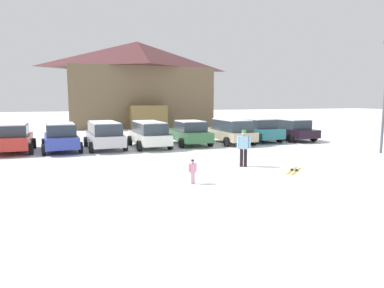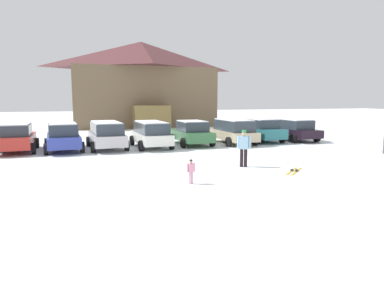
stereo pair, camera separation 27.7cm
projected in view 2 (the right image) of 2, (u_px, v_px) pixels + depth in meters
name	position (u px, v px, depth m)	size (l,w,h in m)	color
ground	(292.00, 204.00, 9.98)	(160.00, 160.00, 0.00)	white
ski_lodge	(142.00, 84.00, 39.03)	(15.75, 11.39, 9.44)	brown
parked_red_sedan	(16.00, 138.00, 19.71)	(2.38, 4.25, 1.65)	#B62C24
parked_blue_hatchback	(63.00, 137.00, 20.19)	(2.42, 4.51, 1.65)	#303FA0
parked_silver_wagon	(106.00, 134.00, 21.03)	(2.43, 4.77, 1.67)	#BFB8BF
parked_white_suv	(151.00, 133.00, 21.59)	(2.30, 4.56, 1.64)	white
parked_green_coupe	(191.00, 133.00, 22.79)	(2.32, 4.29, 1.63)	#356A3D
parked_beige_suv	(233.00, 131.00, 23.32)	(2.29, 4.43, 1.68)	#BCAC8A
parked_teal_hatchback	(261.00, 130.00, 24.53)	(2.47, 4.17, 1.66)	#276F75
parked_black_sedan	(295.00, 130.00, 25.25)	(2.27, 4.43, 1.57)	black
skier_child_in_pink_snowsuit	(191.00, 170.00, 12.31)	(0.33, 0.16, 0.89)	#E3AABD
skier_adult_in_blue_parka	(244.00, 146.00, 15.35)	(0.55, 0.41, 1.67)	black
pair_of_skis	(294.00, 171.00, 14.48)	(1.43, 1.34, 0.08)	gold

